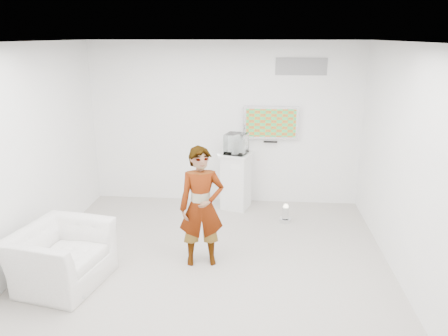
% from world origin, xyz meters
% --- Properties ---
extents(room, '(5.01, 5.01, 3.00)m').
position_xyz_m(room, '(0.00, 0.00, 1.50)').
color(room, '#ABA59C').
rests_on(room, ground).
extents(tv, '(1.00, 0.08, 0.60)m').
position_xyz_m(tv, '(0.85, 2.45, 1.55)').
color(tv, silver).
rests_on(tv, room).
extents(logo_decal, '(0.90, 0.02, 0.30)m').
position_xyz_m(logo_decal, '(1.35, 2.49, 2.55)').
color(logo_decal, gray).
rests_on(logo_decal, room).
extents(person, '(0.68, 0.51, 1.68)m').
position_xyz_m(person, '(-0.11, 0.04, 0.84)').
color(person, white).
rests_on(person, room).
extents(armchair, '(1.21, 1.33, 0.75)m').
position_xyz_m(armchair, '(-1.84, -0.64, 0.37)').
color(armchair, white).
rests_on(armchair, room).
extents(pedestal, '(0.63, 0.63, 1.04)m').
position_xyz_m(pedestal, '(0.24, 2.14, 0.52)').
color(pedestal, white).
rests_on(pedestal, room).
extents(floor_uplight, '(0.23, 0.23, 0.31)m').
position_xyz_m(floor_uplight, '(1.13, 1.53, 0.16)').
color(floor_uplight, silver).
rests_on(floor_uplight, room).
extents(vitrine, '(0.45, 0.45, 0.36)m').
position_xyz_m(vitrine, '(0.24, 2.14, 1.22)').
color(vitrine, white).
rests_on(vitrine, pedestal).
extents(console, '(0.14, 0.17, 0.23)m').
position_xyz_m(console, '(0.24, 2.14, 1.15)').
color(console, white).
rests_on(console, pedestal).
extents(wii_remote, '(0.06, 0.13, 0.03)m').
position_xyz_m(wii_remote, '(0.10, 0.23, 1.51)').
color(wii_remote, white).
rests_on(wii_remote, person).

